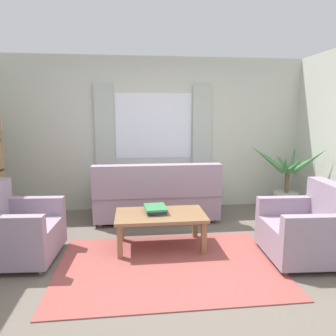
{
  "coord_description": "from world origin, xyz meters",
  "views": [
    {
      "loc": [
        -0.36,
        -3.14,
        1.64
      ],
      "look_at": [
        0.07,
        0.7,
        0.97
      ],
      "focal_mm": 33.11,
      "sensor_mm": 36.0,
      "label": 1
    }
  ],
  "objects_px": {
    "coffee_table": "(160,218)",
    "armchair_left": "(14,230)",
    "couch": "(156,197)",
    "armchair_right": "(308,229)",
    "book_stack_on_table": "(156,209)",
    "potted_plant": "(287,185)"
  },
  "relations": [
    {
      "from": "potted_plant",
      "to": "couch",
      "type": "bearing_deg",
      "value": -177.41
    },
    {
      "from": "armchair_right",
      "to": "potted_plant",
      "type": "distance_m",
      "value": 1.76
    },
    {
      "from": "armchair_right",
      "to": "coffee_table",
      "type": "height_order",
      "value": "armchair_right"
    },
    {
      "from": "coffee_table",
      "to": "book_stack_on_table",
      "type": "distance_m",
      "value": 0.13
    },
    {
      "from": "armchair_right",
      "to": "potted_plant",
      "type": "bearing_deg",
      "value": 163.46
    },
    {
      "from": "armchair_right",
      "to": "potted_plant",
      "type": "height_order",
      "value": "potted_plant"
    },
    {
      "from": "armchair_left",
      "to": "coffee_table",
      "type": "distance_m",
      "value": 1.68
    },
    {
      "from": "armchair_left",
      "to": "couch",
      "type": "bearing_deg",
      "value": -51.35
    },
    {
      "from": "couch",
      "to": "armchair_right",
      "type": "height_order",
      "value": "couch"
    },
    {
      "from": "book_stack_on_table",
      "to": "potted_plant",
      "type": "distance_m",
      "value": 2.53
    },
    {
      "from": "coffee_table",
      "to": "potted_plant",
      "type": "height_order",
      "value": "potted_plant"
    },
    {
      "from": "armchair_left",
      "to": "book_stack_on_table",
      "type": "bearing_deg",
      "value": -78.99
    },
    {
      "from": "couch",
      "to": "coffee_table",
      "type": "xyz_separation_m",
      "value": [
        -0.03,
        -1.06,
        0.01
      ]
    },
    {
      "from": "coffee_table",
      "to": "armchair_left",
      "type": "bearing_deg",
      "value": -174.89
    },
    {
      "from": "book_stack_on_table",
      "to": "armchair_left",
      "type": "bearing_deg",
      "value": -172.36
    },
    {
      "from": "couch",
      "to": "armchair_right",
      "type": "relative_size",
      "value": 2.15
    },
    {
      "from": "potted_plant",
      "to": "armchair_right",
      "type": "bearing_deg",
      "value": -109.68
    },
    {
      "from": "couch",
      "to": "armchair_left",
      "type": "distance_m",
      "value": 2.09
    },
    {
      "from": "coffee_table",
      "to": "potted_plant",
      "type": "relative_size",
      "value": 0.92
    },
    {
      "from": "couch",
      "to": "coffee_table",
      "type": "relative_size",
      "value": 1.73
    },
    {
      "from": "armchair_right",
      "to": "book_stack_on_table",
      "type": "bearing_deg",
      "value": -105.37
    },
    {
      "from": "armchair_right",
      "to": "potted_plant",
      "type": "xyz_separation_m",
      "value": [
        0.59,
        1.65,
        0.12
      ]
    }
  ]
}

